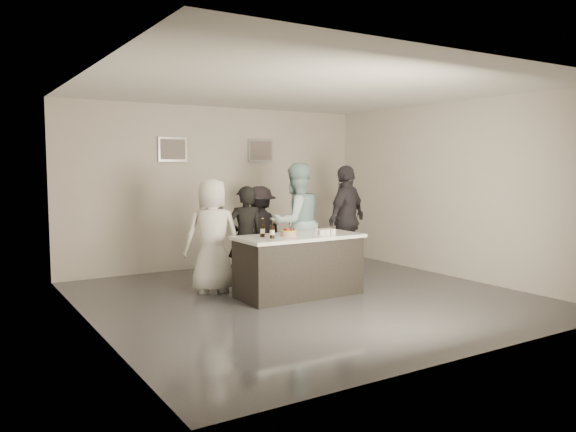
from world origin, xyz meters
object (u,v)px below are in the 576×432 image
Objects in this scene: beer_bottle_a at (263,228)px; person_guest_left at (212,236)px; person_main_black at (245,238)px; person_main_blue at (296,223)px; cake at (289,233)px; person_guest_back at (260,230)px; bar_counter at (299,265)px; beer_bottle_b at (272,229)px; person_guest_right at (347,219)px.

person_guest_left is at bearing 119.03° from beer_bottle_a.
person_guest_left is (-0.43, 0.78, -0.17)m from beer_bottle_a.
person_main_blue is at bearing -168.25° from person_main_black.
person_guest_back reaches higher than cake.
beer_bottle_a is at bearing 129.99° from person_guest_left.
beer_bottle_a is 1.30m from person_main_blue.
person_guest_back is at bearing 78.69° from bar_counter.
beer_bottle_b is 2.50m from person_guest_right.
bar_counter is 8.02× the size of cake.
person_guest_right is at bearing 29.25° from cake.
person_guest_right is (1.19, 0.19, -0.02)m from person_main_blue.
beer_bottle_b reaches higher than bar_counter.
beer_bottle_b is 0.97m from person_main_black.
person_main_black is at bearing -18.17° from person_guest_right.
person_main_blue is (1.06, 0.76, -0.05)m from beer_bottle_a.
cake is at bearing 19.27° from beer_bottle_b.
person_main_black is 0.97m from person_main_blue.
beer_bottle_a is 0.16× the size of person_main_black.
person_guest_left reaches higher than beer_bottle_a.
bar_counter is at bearing -10.01° from beer_bottle_a.
person_guest_back is at bearing -84.86° from person_main_blue.
bar_counter is at bearing 7.82° from person_guest_right.
person_guest_right is (1.87, 1.05, 0.02)m from cake.
person_guest_back is (1.37, 1.00, -0.09)m from person_guest_left.
bar_counter is at bearing -2.91° from cake.
person_main_black is at bearing -173.92° from person_guest_left.
cake is 1.09m from person_main_blue.
person_main_blue reaches higher than cake.
bar_counter is 7.15× the size of beer_bottle_b.
bar_counter is at bearing 58.11° from person_main_blue.
person_guest_right is (1.69, 1.06, 0.51)m from bar_counter.
person_main_black is at bearing 35.04° from person_guest_back.
person_main_blue is at bearing 59.90° from bar_counter.
person_guest_right reaches higher than person_main_black.
person_main_blue reaches higher than person_guest_back.
cake reaches higher than bar_counter.
beer_bottle_a and beer_bottle_b have the same top height.
cake is 0.15× the size of person_guest_back.
beer_bottle_b is at bearing 49.17° from person_guest_back.
beer_bottle_b is at bearing 3.68° from person_guest_right.
person_guest_left is at bearing 115.36° from beer_bottle_b.
person_guest_left reaches higher than person_main_black.
beer_bottle_b is at bearing -160.73° from cake.
cake is 0.12× the size of person_guest_right.
person_main_black is (0.07, 0.94, -0.23)m from beer_bottle_b.
bar_counter is 0.81m from beer_bottle_a.
beer_bottle_a is at bearing 45.75° from person_guest_back.
person_main_blue is 1.49m from person_guest_left.
beer_bottle_a is 2.45m from person_guest_right.
beer_bottle_a is (-0.38, 0.09, 0.09)m from cake.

